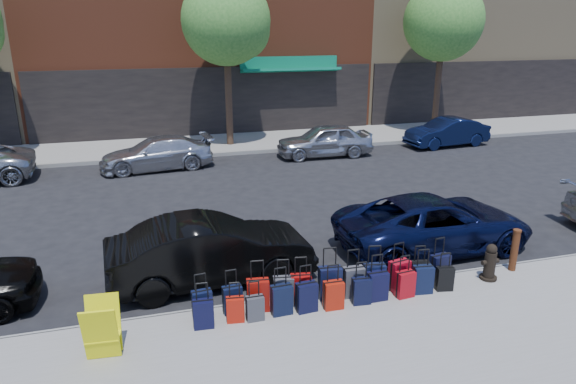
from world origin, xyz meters
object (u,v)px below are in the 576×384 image
object	(u,v)px
car_far_1	(157,153)
tree_center	(229,23)
car_near_2	(434,223)
car_far_2	(324,140)
tree_right	(446,23)
bollard	(515,249)
car_far_3	(447,132)
display_rack	(102,329)
fire_hydrant	(490,263)
car_near_1	(211,251)
suitcase_front_5	(330,283)

from	to	relation	value
car_far_1	tree_center	bearing A→B (deg)	123.93
car_near_2	car_far_2	bearing A→B (deg)	-5.08
tree_right	bollard	distance (m)	16.46
car_far_3	bollard	bearing A→B (deg)	-31.31
car_far_2	bollard	bearing A→B (deg)	3.46
tree_center	display_rack	size ratio (longest dim) A/B	7.37
display_rack	car_near_2	world-z (taller)	car_near_2
fire_hydrant	car_far_1	distance (m)	13.27
bollard	car_far_3	world-z (taller)	car_far_3
tree_right	bollard	xyz separation A→B (m)	(-6.75, -14.24, -4.76)
tree_center	display_rack	bearing A→B (deg)	-107.92
fire_hydrant	car_near_1	xyz separation A→B (m)	(-5.71, 1.83, 0.20)
tree_right	car_far_1	xyz separation A→B (m)	(-14.01, -2.88, -4.79)
bollard	display_rack	xyz separation A→B (m)	(-8.61, -0.76, -0.01)
bollard	display_rack	size ratio (longest dim) A/B	0.98
suitcase_front_5	car_near_1	size ratio (longest dim) A/B	0.24
tree_center	car_far_2	xyz separation A→B (m)	(3.43, -2.75, -4.72)
car_near_1	car_far_2	bearing A→B (deg)	-36.17
tree_center	car_far_2	size ratio (longest dim) A/B	1.80
display_rack	car_near_2	xyz separation A→B (m)	(7.69, 2.58, 0.05)
tree_center	tree_right	size ratio (longest dim) A/B	1.00
car_near_1	car_near_2	xyz separation A→B (m)	(5.57, 0.21, -0.04)
fire_hydrant	bollard	xyz separation A→B (m)	(0.78, 0.22, 0.13)
bollard	car_far_2	xyz separation A→B (m)	(-0.33, 11.49, 0.04)
car_far_1	car_far_2	size ratio (longest dim) A/B	1.06
car_far_1	display_rack	bearing A→B (deg)	-11.77
car_near_1	car_far_2	world-z (taller)	car_near_1
display_rack	car_near_1	xyz separation A→B (m)	(2.12, 2.37, 0.09)
tree_center	suitcase_front_5	bearing A→B (deg)	-92.42
tree_center	car_near_1	distance (m)	13.74
tree_center	fire_hydrant	xyz separation A→B (m)	(2.98, -14.46, -4.89)
fire_hydrant	bollard	world-z (taller)	bollard
bollard	display_rack	world-z (taller)	display_rack
car_far_1	car_far_2	bearing A→B (deg)	85.65
bollard	display_rack	bearing A→B (deg)	-174.93
car_near_1	car_far_1	world-z (taller)	car_near_1
bollard	display_rack	distance (m)	8.64
car_far_3	tree_center	bearing A→B (deg)	-109.96
tree_center	car_far_1	xyz separation A→B (m)	(-3.51, -2.88, -4.79)
car_far_2	suitcase_front_5	bearing A→B (deg)	-17.45
tree_right	suitcase_front_5	size ratio (longest dim) A/B	6.73
bollard	car_near_2	distance (m)	2.03
suitcase_front_5	bollard	distance (m)	4.36
suitcase_front_5	tree_center	bearing A→B (deg)	93.18
fire_hydrant	tree_right	bearing A→B (deg)	59.53
car_near_1	car_far_1	distance (m)	9.78
tree_right	car_far_2	distance (m)	8.94
suitcase_front_5	car_far_3	distance (m)	15.52
car_far_2	car_near_1	bearing A→B (deg)	-30.10
car_far_2	car_near_2	bearing A→B (deg)	-1.66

